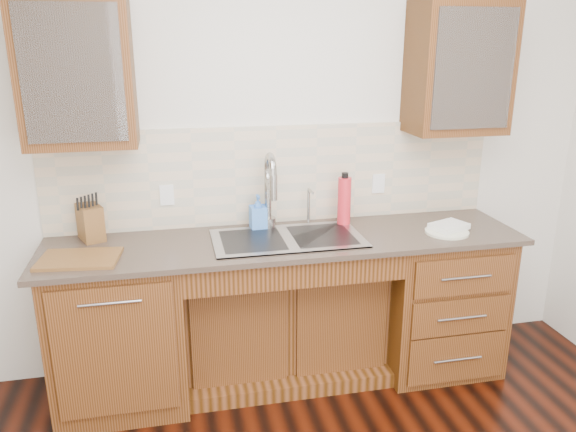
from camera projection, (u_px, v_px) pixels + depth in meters
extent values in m
cube|color=silver|center=(274.00, 149.00, 3.39)|extent=(4.00, 0.10, 2.70)
cube|color=#593014|center=(121.00, 329.00, 3.13)|extent=(0.70, 0.62, 0.88)
cube|color=#593014|center=(284.00, 319.00, 3.44)|extent=(1.20, 0.44, 0.70)
cube|color=#593014|center=(435.00, 297.00, 3.51)|extent=(0.70, 0.62, 0.88)
cube|color=#84705B|center=(287.00, 241.00, 3.17)|extent=(2.70, 0.65, 0.03)
cube|color=beige|center=(276.00, 175.00, 3.37)|extent=(2.70, 0.02, 0.59)
cube|color=#9E9EA5|center=(288.00, 253.00, 3.18)|extent=(0.84, 0.46, 0.19)
cylinder|color=#999993|center=(268.00, 195.00, 3.29)|extent=(0.04, 0.04, 0.40)
cylinder|color=#999993|center=(308.00, 205.00, 3.38)|extent=(0.02, 0.02, 0.24)
cube|color=#593014|center=(77.00, 72.00, 2.83)|extent=(0.55, 0.34, 0.75)
cube|color=#593014|center=(459.00, 68.00, 3.25)|extent=(0.55, 0.34, 0.75)
cube|color=white|center=(167.00, 195.00, 3.26)|extent=(0.08, 0.01, 0.12)
cube|color=white|center=(378.00, 184.00, 3.52)|extent=(0.08, 0.01, 0.12)
imported|color=#488AEE|center=(258.00, 212.00, 3.29)|extent=(0.10, 0.10, 0.21)
cylinder|color=red|center=(344.00, 202.00, 3.35)|extent=(0.09, 0.09, 0.29)
cylinder|color=beige|center=(447.00, 232.00, 3.25)|extent=(0.31, 0.31, 0.01)
cube|color=white|center=(449.00, 226.00, 3.28)|extent=(0.24, 0.21, 0.03)
cube|color=#A15E39|center=(90.00, 222.00, 3.12)|extent=(0.17, 0.21, 0.20)
cube|color=olive|center=(79.00, 259.00, 2.85)|extent=(0.42, 0.32, 0.02)
imported|color=white|center=(65.00, 83.00, 2.83)|extent=(0.16, 0.16, 0.10)
imported|color=white|center=(109.00, 82.00, 2.87)|extent=(0.12, 0.12, 0.10)
imported|color=white|center=(439.00, 78.00, 3.24)|extent=(0.15, 0.15, 0.09)
imported|color=white|center=(472.00, 77.00, 3.28)|extent=(0.13, 0.13, 0.10)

